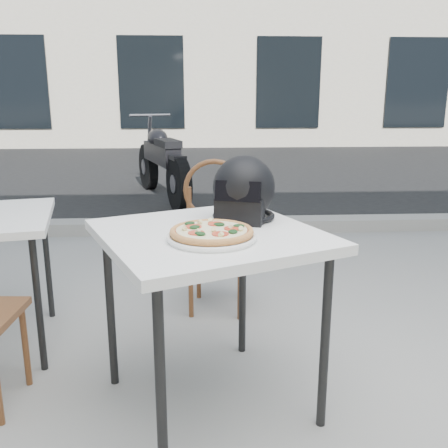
{
  "coord_description": "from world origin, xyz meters",
  "views": [
    {
      "loc": [
        -0.65,
        -1.83,
        1.34
      ],
      "look_at": [
        -0.54,
        0.05,
        0.85
      ],
      "focal_mm": 40.0,
      "sensor_mm": 36.0,
      "label": 1
    }
  ],
  "objects": [
    {
      "name": "helmet",
      "position": [
        -0.44,
        0.32,
        0.92
      ],
      "size": [
        0.35,
        0.36,
        0.29
      ],
      "rotation": [
        0.0,
        0.0,
        -0.3
      ],
      "color": "black",
      "rests_on": "cafe_table_main"
    },
    {
      "name": "building_across",
      "position": [
        -0.0,
        13.99,
        3.5
      ],
      "size": [
        16.0,
        6.06,
        7.0
      ],
      "color": "beige",
      "rests_on": "ground"
    },
    {
      "name": "plate",
      "position": [
        -0.59,
        -0.0,
        0.81
      ],
      "size": [
        0.42,
        0.42,
        0.02
      ],
      "rotation": [
        0.0,
        0.0,
        -0.22
      ],
      "color": "white",
      "rests_on": "cafe_table_main"
    },
    {
      "name": "cafe_chair_main",
      "position": [
        -0.52,
        1.07,
        0.55
      ],
      "size": [
        0.43,
        0.43,
        0.98
      ],
      "rotation": [
        0.0,
        0.0,
        2.98
      ],
      "color": "brown",
      "rests_on": "ground"
    },
    {
      "name": "curb",
      "position": [
        0.0,
        3.0,
        0.06
      ],
      "size": [
        30.0,
        0.25,
        0.12
      ],
      "primitive_type": "cube",
      "color": "gray",
      "rests_on": "ground"
    },
    {
      "name": "ground",
      "position": [
        0.0,
        0.0,
        0.0
      ],
      "size": [
        80.0,
        80.0,
        0.0
      ],
      "primitive_type": "plane",
      "color": "#979690",
      "rests_on": "ground"
    },
    {
      "name": "pizza",
      "position": [
        -0.59,
        -0.0,
        0.83
      ],
      "size": [
        0.37,
        0.37,
        0.04
      ],
      "rotation": [
        0.0,
        0.0,
        -0.14
      ],
      "color": "#D9944F",
      "rests_on": "plate"
    },
    {
      "name": "cafe_table_main",
      "position": [
        -0.59,
        0.13,
        0.72
      ],
      "size": [
        1.1,
        1.1,
        0.8
      ],
      "rotation": [
        0.0,
        0.0,
        0.4
      ],
      "color": "white",
      "rests_on": "ground"
    },
    {
      "name": "motorcycle",
      "position": [
        -1.09,
        4.64,
        0.47
      ],
      "size": [
        0.85,
        2.09,
        1.08
      ],
      "rotation": [
        0.0,
        0.0,
        0.32
      ],
      "color": "black",
      "rests_on": "street_asphalt"
    },
    {
      "name": "street_asphalt",
      "position": [
        0.0,
        7.0,
        0.0
      ],
      "size": [
        30.0,
        8.0,
        0.0
      ],
      "primitive_type": "cube",
      "color": "black",
      "rests_on": "ground"
    }
  ]
}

